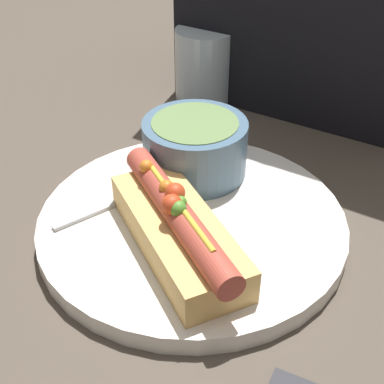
{
  "coord_description": "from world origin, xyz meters",
  "views": [
    {
      "loc": [
        0.21,
        -0.34,
        0.33
      ],
      "look_at": [
        0.0,
        0.0,
        0.05
      ],
      "focal_mm": 50.0,
      "sensor_mm": 36.0,
      "label": 1
    }
  ],
  "objects_px": {
    "hot_dog": "(178,228)",
    "drinking_glass": "(204,65)",
    "soup_bowl": "(195,145)",
    "spoon": "(151,187)"
  },
  "relations": [
    {
      "from": "soup_bowl",
      "to": "hot_dog",
      "type": "bearing_deg",
      "value": -65.29
    },
    {
      "from": "hot_dog",
      "to": "drinking_glass",
      "type": "height_order",
      "value": "drinking_glass"
    },
    {
      "from": "hot_dog",
      "to": "spoon",
      "type": "height_order",
      "value": "hot_dog"
    },
    {
      "from": "hot_dog",
      "to": "soup_bowl",
      "type": "xyz_separation_m",
      "value": [
        -0.05,
        0.11,
        0.01
      ]
    },
    {
      "from": "spoon",
      "to": "drinking_glass",
      "type": "bearing_deg",
      "value": 40.45
    },
    {
      "from": "hot_dog",
      "to": "drinking_glass",
      "type": "bearing_deg",
      "value": 150.22
    },
    {
      "from": "spoon",
      "to": "drinking_glass",
      "type": "height_order",
      "value": "drinking_glass"
    },
    {
      "from": "soup_bowl",
      "to": "spoon",
      "type": "bearing_deg",
      "value": -109.77
    },
    {
      "from": "hot_dog",
      "to": "soup_bowl",
      "type": "distance_m",
      "value": 0.12
    },
    {
      "from": "hot_dog",
      "to": "drinking_glass",
      "type": "relative_size",
      "value": 1.8
    }
  ]
}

